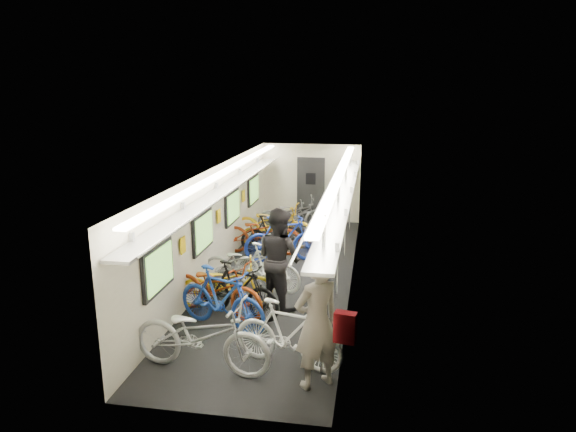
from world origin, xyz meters
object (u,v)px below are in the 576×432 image
(bicycle_1, at_px, (222,299))
(passenger_near, at_px, (317,322))
(bicycle_0, at_px, (202,335))
(passenger_mid, at_px, (279,258))
(backpack, at_px, (345,327))

(bicycle_1, distance_m, passenger_near, 2.36)
(bicycle_1, bearing_deg, bicycle_0, -152.80)
(bicycle_0, bearing_deg, passenger_mid, -9.38)
(bicycle_1, distance_m, backpack, 3.22)
(backpack, bearing_deg, passenger_near, 130.18)
(passenger_mid, bearing_deg, passenger_near, 149.64)
(bicycle_0, bearing_deg, bicycle_1, 11.02)
(bicycle_0, xyz_separation_m, passenger_near, (1.69, -0.11, 0.39))
(bicycle_1, bearing_deg, passenger_near, -106.63)
(bicycle_0, relative_size, passenger_mid, 1.11)
(passenger_near, xyz_separation_m, backpack, (0.42, -0.75, 0.33))
(backpack, bearing_deg, bicycle_1, 145.75)
(passenger_near, bearing_deg, bicycle_0, -42.34)
(bicycle_0, relative_size, backpack, 5.61)
(bicycle_0, height_order, passenger_near, passenger_near)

